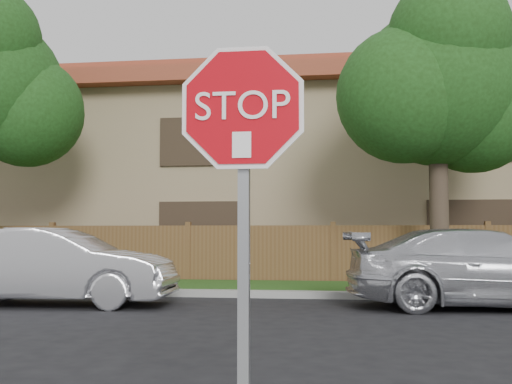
# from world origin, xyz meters

# --- Properties ---
(far_curb) EXTENTS (70.00, 0.30, 0.15)m
(far_curb) POSITION_xyz_m (0.00, 8.15, 0.07)
(far_curb) COLOR gray
(far_curb) RESTS_ON ground
(grass_strip) EXTENTS (70.00, 3.00, 0.12)m
(grass_strip) POSITION_xyz_m (0.00, 9.80, 0.06)
(grass_strip) COLOR #1E4714
(grass_strip) RESTS_ON ground
(fence) EXTENTS (70.00, 0.12, 1.60)m
(fence) POSITION_xyz_m (0.00, 11.40, 0.80)
(fence) COLOR brown
(fence) RESTS_ON ground
(apartment_building) EXTENTS (35.20, 9.20, 7.20)m
(apartment_building) POSITION_xyz_m (0.00, 17.00, 3.53)
(apartment_building) COLOR #99845F
(apartment_building) RESTS_ON ground
(tree_mid) EXTENTS (4.80, 3.90, 7.35)m
(tree_mid) POSITION_xyz_m (2.52, 9.57, 4.87)
(tree_mid) COLOR #382B21
(tree_mid) RESTS_ON ground
(stop_sign) EXTENTS (1.01, 0.13, 2.55)m
(stop_sign) POSITION_xyz_m (-0.47, -1.48, 1.83)
(stop_sign) COLOR gray
(stop_sign) RESTS_ON sidewalk_near
(sedan_left) EXTENTS (4.65, 1.82, 1.51)m
(sedan_left) POSITION_xyz_m (-5.35, 6.25, 0.75)
(sedan_left) COLOR silver
(sedan_left) RESTS_ON ground
(sedan_right) EXTENTS (5.28, 2.49, 1.49)m
(sedan_right) POSITION_xyz_m (2.82, 6.89, 0.74)
(sedan_right) COLOR silver
(sedan_right) RESTS_ON ground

